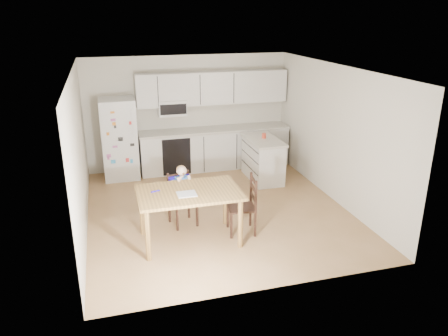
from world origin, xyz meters
TOP-DOWN VIEW (x-y plane):
  - room at (0.00, 0.48)m, footprint 4.52×5.01m
  - refrigerator at (-1.55, 2.15)m, footprint 0.72×0.70m
  - kitchen_run at (0.50, 2.24)m, footprint 3.37×0.62m
  - kitchen_island at (1.32, 1.22)m, footprint 0.63×1.20m
  - red_cup at (1.35, 1.27)m, footprint 0.08×0.08m
  - dining_table at (-0.69, -0.97)m, footprint 1.55×1.00m
  - napkin at (-0.74, -1.08)m, footprint 0.28×0.24m
  - toddler_spoon at (-1.19, -0.86)m, footprint 0.12×0.06m
  - chair_booster at (-0.70, -0.36)m, footprint 0.46×0.46m
  - chair_side at (0.26, -0.94)m, footprint 0.47×0.47m

SIDE VIEW (x-z plane):
  - kitchen_island at x=1.32m, z-range 0.00..0.89m
  - chair_side at x=0.26m, z-range 0.06..1.01m
  - chair_booster at x=-0.70m, z-range 0.11..1.14m
  - dining_table at x=-0.69m, z-range 0.30..1.13m
  - napkin at x=-0.74m, z-range 0.83..0.84m
  - toddler_spoon at x=-1.19m, z-range 0.83..0.85m
  - refrigerator at x=-1.55m, z-range 0.00..1.70m
  - kitchen_run at x=0.50m, z-range -0.20..1.95m
  - red_cup at x=1.35m, z-range 0.89..0.99m
  - room at x=0.00m, z-range -0.01..2.51m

